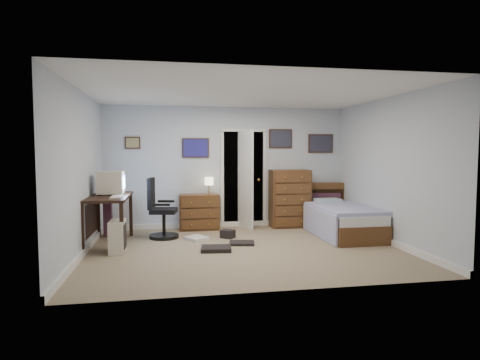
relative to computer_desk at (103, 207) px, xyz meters
name	(u,v)px	position (x,y,z in m)	size (l,w,h in m)	color
floor	(245,250)	(2.30, -0.70, -0.65)	(5.00, 4.00, 0.02)	gray
computer_desk	(103,207)	(0.00, 0.00, 0.00)	(0.68, 1.46, 0.84)	black
crt_monitor	(111,183)	(0.12, 0.15, 0.40)	(0.44, 0.41, 0.40)	beige
keyboard	(117,197)	(0.28, -0.35, 0.21)	(0.17, 0.45, 0.03)	beige
pc_tower	(118,236)	(0.30, -0.55, -0.39)	(0.24, 0.47, 0.50)	beige
office_chair	(160,215)	(0.94, 0.38, -0.22)	(0.61, 0.61, 1.10)	black
media_stack	(108,217)	(-0.02, 0.70, -0.27)	(0.15, 0.15, 0.74)	maroon
low_dresser	(199,212)	(1.70, 1.07, -0.29)	(0.80, 0.40, 0.71)	brown
table_lamp	(209,182)	(1.90, 1.07, 0.32)	(0.18, 0.18, 0.35)	gold
doorway	(241,178)	(2.65, 1.57, 0.36)	(0.96, 1.12, 2.05)	black
tall_dresser	(290,198)	(3.59, 1.05, -0.05)	(0.81, 0.48, 1.20)	brown
headboard_bookcase	(321,202)	(4.32, 1.16, -0.16)	(1.02, 0.30, 0.91)	brown
bed	(341,220)	(4.29, 0.02, -0.35)	(1.02, 1.88, 0.61)	brown
wall_posters	(254,143)	(2.87, 1.28, 1.10)	(4.38, 0.04, 0.60)	#331E11
floor_clutter	(219,242)	(1.94, -0.28, -0.61)	(1.20, 1.31, 0.15)	black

